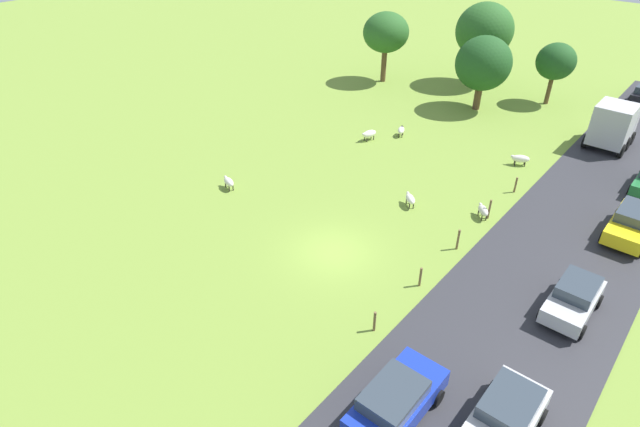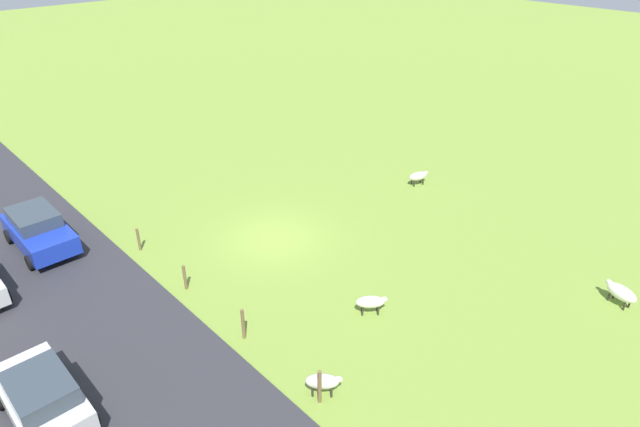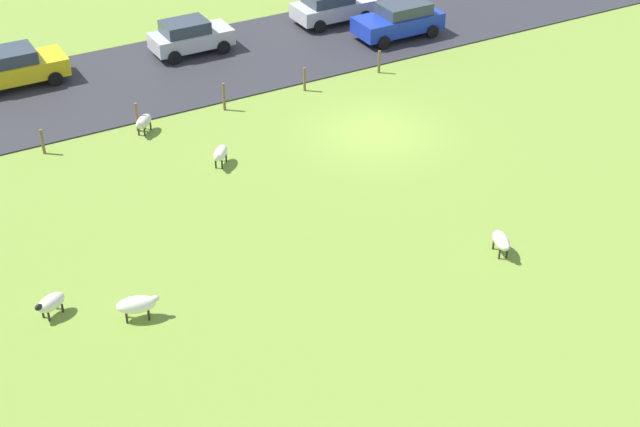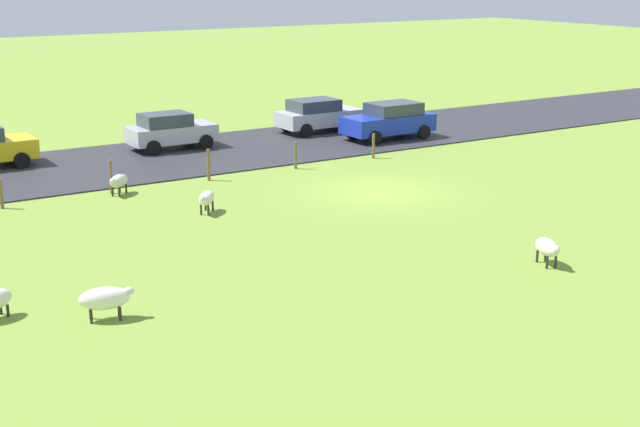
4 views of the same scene
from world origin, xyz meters
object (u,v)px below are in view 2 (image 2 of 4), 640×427
at_px(sheep_2, 371,302).
at_px(sheep_5, 621,293).
at_px(sheep_0, 323,381).
at_px(sheep_1, 418,176).
at_px(car_4, 38,230).
at_px(car_6, 42,396).

relative_size(sheep_2, sheep_5, 0.82).
xyz_separation_m(sheep_0, sheep_2, (-3.91, -1.60, 0.00)).
bearing_deg(sheep_2, sheep_0, 22.30).
relative_size(sheep_1, car_4, 0.28).
bearing_deg(car_6, car_4, -108.06).
distance_m(sheep_0, sheep_5, 11.99).
distance_m(sheep_1, sheep_5, 11.88).
bearing_deg(sheep_5, sheep_2, -39.63).
relative_size(sheep_0, car_4, 0.25).
xyz_separation_m(sheep_2, car_6, (10.42, -3.16, 0.39)).
xyz_separation_m(sheep_0, car_4, (3.34, -14.47, 0.42)).
height_order(sheep_0, car_4, car_4).
bearing_deg(car_4, sheep_1, 157.00).
relative_size(sheep_5, car_6, 0.35).
xyz_separation_m(sheep_5, car_6, (17.66, -9.17, 0.37)).
height_order(sheep_1, car_6, car_6).
height_order(sheep_1, car_4, car_4).
bearing_deg(car_4, sheep_5, 127.55).
height_order(sheep_1, sheep_2, sheep_1).
bearing_deg(sheep_1, car_4, -23.00).
height_order(car_4, car_6, car_4).
bearing_deg(sheep_2, car_4, -60.57).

